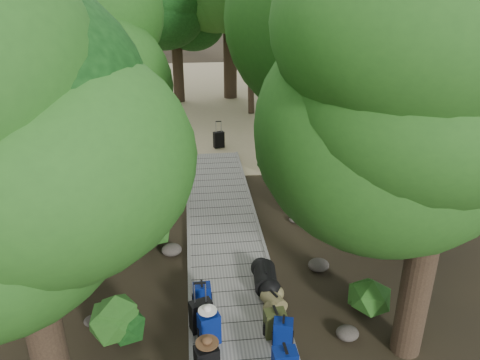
{
  "coord_description": "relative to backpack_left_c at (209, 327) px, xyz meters",
  "views": [
    {
      "loc": [
        -0.79,
        -9.82,
        6.55
      ],
      "look_at": [
        0.58,
        2.45,
        1.0
      ],
      "focal_mm": 35.0,
      "sensor_mm": 36.0,
      "label": 1
    }
  ],
  "objects": [
    {
      "name": "rock_right_d",
      "position": [
        3.02,
        7.13,
        -0.34
      ],
      "size": [
        0.5,
        0.45,
        0.28
      ],
      "primitive_type": null,
      "color": "#4C473F",
      "rests_on": "ground"
    },
    {
      "name": "sand_beach",
      "position": [
        0.61,
        18.97,
        -0.47
      ],
      "size": [
        40.0,
        22.0,
        0.02
      ],
      "primitive_type": "cube",
      "color": "tan",
      "rests_on": "ground"
    },
    {
      "name": "backpack_right_c",
      "position": [
        1.36,
        -0.22,
        -0.05
      ],
      "size": [
        0.41,
        0.33,
        0.61
      ],
      "primitive_type": null,
      "rotation": [
        0.0,
        0.0,
        -0.25
      ],
      "color": "navy",
      "rests_on": "boardwalk"
    },
    {
      "name": "rock_left_d",
      "position": [
        -1.3,
        5.49,
        -0.4
      ],
      "size": [
        0.27,
        0.24,
        0.15
      ],
      "primitive_type": null,
      "color": "#4C473F",
      "rests_on": "ground"
    },
    {
      "name": "backpack_right_d",
      "position": [
        1.26,
        0.06,
        -0.06
      ],
      "size": [
        0.42,
        0.32,
        0.6
      ],
      "primitive_type": null,
      "rotation": [
        0.0,
        0.0,
        0.09
      ],
      "color": "#3C401D",
      "rests_on": "boardwalk"
    },
    {
      "name": "shrub_left_c",
      "position": [
        -2.44,
        7.79,
        0.07
      ],
      "size": [
        1.22,
        1.22,
        1.1
      ],
      "primitive_type": null,
      "color": "#225419",
      "rests_on": "ground"
    },
    {
      "name": "tree_back_d",
      "position": [
        -4.84,
        17.03,
        3.5
      ],
      "size": [
        4.78,
        4.78,
        7.96
      ],
      "primitive_type": null,
      "color": "black",
      "rests_on": "ground"
    },
    {
      "name": "ground",
      "position": [
        0.61,
        2.97,
        -0.48
      ],
      "size": [
        120.0,
        120.0,
        0.0
      ],
      "primitive_type": "plane",
      "color": "black",
      "rests_on": "ground"
    },
    {
      "name": "tree_left_c",
      "position": [
        -2.95,
        5.57,
        3.31
      ],
      "size": [
        4.36,
        4.36,
        7.59
      ],
      "primitive_type": null,
      "color": "black",
      "rests_on": "ground"
    },
    {
      "name": "rock_right_c",
      "position": [
        2.63,
        4.56,
        -0.4
      ],
      "size": [
        0.28,
        0.25,
        0.15
      ],
      "primitive_type": null,
      "color": "#4C473F",
      "rests_on": "ground"
    },
    {
      "name": "shrub_right_a",
      "position": [
        3.12,
        0.52,
        -0.01
      ],
      "size": [
        1.04,
        1.04,
        0.93
      ],
      "primitive_type": null,
      "color": "#225419",
      "rests_on": "ground"
    },
    {
      "name": "tree_right_a",
      "position": [
        3.66,
        -0.47,
        3.4
      ],
      "size": [
        4.65,
        4.65,
        7.76
      ],
      "primitive_type": null,
      "color": "black",
      "rests_on": "ground"
    },
    {
      "name": "palm_right_c",
      "position": [
        3.13,
        15.86,
        2.86
      ],
      "size": [
        4.2,
        4.2,
        6.69
      ],
      "primitive_type": null,
      "color": "#184313",
      "rests_on": "ground"
    },
    {
      "name": "rock_right_b",
      "position": [
        2.71,
        2.21,
        -0.34
      ],
      "size": [
        0.51,
        0.46,
        0.28
      ],
      "primitive_type": null,
      "color": "#4C473F",
      "rests_on": "ground"
    },
    {
      "name": "tree_left_a",
      "position": [
        -2.39,
        -1.37,
        3.28
      ],
      "size": [
        4.51,
        4.51,
        7.51
      ],
      "primitive_type": null,
      "color": "black",
      "rests_on": "ground"
    },
    {
      "name": "palm_left_a",
      "position": [
        -3.41,
        9.72,
        2.81
      ],
      "size": [
        4.14,
        4.14,
        6.58
      ],
      "primitive_type": null,
      "color": "#184313",
      "rests_on": "ground"
    },
    {
      "name": "tree_right_e",
      "position": [
        4.77,
        10.41,
        4.43
      ],
      "size": [
        5.45,
        5.45,
        9.81
      ],
      "primitive_type": null,
      "color": "black",
      "rests_on": "ground"
    },
    {
      "name": "rock_right_a",
      "position": [
        2.67,
        -0.07,
        -0.36
      ],
      "size": [
        0.45,
        0.4,
        0.25
      ],
      "primitive_type": null,
      "color": "#4C473F",
      "rests_on": "ground"
    },
    {
      "name": "tree_right_c",
      "position": [
        4.29,
        4.79,
        4.23
      ],
      "size": [
        5.44,
        5.44,
        9.41
      ],
      "primitive_type": null,
      "color": "black",
      "rests_on": "ground"
    },
    {
      "name": "shrub_left_a",
      "position": [
        -1.68,
        0.47,
        0.01
      ],
      "size": [
        1.1,
        1.1,
        0.99
      ],
      "primitive_type": null,
      "color": "#225419",
      "rests_on": "ground"
    },
    {
      "name": "sun_lounger",
      "position": [
        3.61,
        13.63,
        -0.15
      ],
      "size": [
        1.12,
        1.99,
        0.61
      ],
      "primitive_type": null,
      "rotation": [
        0.0,
        0.0,
        0.29
      ],
      "color": "silver",
      "rests_on": "sand_beach"
    },
    {
      "name": "kayak",
      "position": [
        -2.2,
        13.4,
        -0.29
      ],
      "size": [
        1.53,
        3.44,
        0.34
      ],
      "primitive_type": "ellipsoid",
      "rotation": [
        0.0,
        0.0,
        -0.24
      ],
      "color": "red",
      "rests_on": "sand_beach"
    },
    {
      "name": "rock_left_b",
      "position": [
        -2.33,
        0.87,
        -0.39
      ],
      "size": [
        0.34,
        0.3,
        0.19
      ],
      "primitive_type": null,
      "color": "#4C473F",
      "rests_on": "ground"
    },
    {
      "name": "suitcase_on_boardwalk",
      "position": [
        -0.14,
        0.36,
        -0.03
      ],
      "size": [
        0.48,
        0.36,
        0.66
      ],
      "primitive_type": null,
      "rotation": [
        0.0,
        0.0,
        0.33
      ],
      "color": "black",
      "rests_on": "boardwalk"
    },
    {
      "name": "palm_right_a",
      "position": [
        3.84,
        8.35,
        3.46
      ],
      "size": [
        4.62,
        4.62,
        7.88
      ],
      "primitive_type": null,
      "color": "#184313",
      "rests_on": "ground"
    },
    {
      "name": "tree_right_d",
      "position": [
        5.96,
        7.6,
        4.75
      ],
      "size": [
        5.7,
        5.7,
        10.45
      ],
      "primitive_type": null,
      "color": "black",
      "rests_on": "ground"
    },
    {
      "name": "backpack_left_d",
      "position": [
        -0.09,
        1.08,
        -0.08
      ],
      "size": [
        0.37,
        0.27,
        0.56
      ],
      "primitive_type": null,
      "rotation": [
        0.0,
        0.0,
        0.02
      ],
      "color": "navy",
      "rests_on": "boardwalk"
    },
    {
      "name": "palm_right_b",
      "position": [
        5.87,
        14.23,
        4.19
      ],
      "size": [
        4.84,
        4.84,
        9.35
      ],
      "primitive_type": null,
      "color": "#184313",
      "rests_on": "ground"
    },
    {
      "name": "rock_left_c",
      "position": [
        -0.79,
        3.27,
        -0.34
      ],
      "size": [
        0.51,
        0.46,
        0.28
      ],
      "primitive_type": null,
      "color": "#4C473F",
      "rests_on": "ground"
    },
    {
      "name": "tree_right_b",
      "position": [
        5.24,
        2.62,
        4.26
      ],
      "size": [
        5.31,
        5.31,
        9.48
      ],
      "primitive_type": null,
      "color": "black",
      "rests_on": "ground"
    },
    {
      "name": "backpack_left_c",
      "position": [
        0.0,
        0.0,
        0.0
      ],
      "size": [
        0.45,
        0.38,
        0.72
      ],
      "primitive_type": null,
      "rotation": [
        0.0,
        0.0,
        0.3
      ],
      "color": "navy",
      "rests_on": "boardwalk"
    },
    {
      "name": "shrub_left_b",
      "position": [
        -1.32,
        3.79,
        -0.1
      ],
      "size": [
        0.84,
        0.84,
        0.75
      ],
      "primitive_type": null,
      "color": "#225419",
      "rests_on": "ground"
    },
    {
      "name": "duffel_right_black",
      "position": [
        1.31,
        1.53,
        -0.11
      ],
      "size": [
        0.56,
        0.83,
        0.5
      ],
      "primitive_type": null,
      "rotation": [
        0.0,
        0.0,
        -0.09
      ],
      "color": "black",
      "rests_on": "boardwalk"
    },
    {
      "name": "duffel_right_khaki",
      "position": [
        1.37,
        0.82,
        -0.18
      ],
      "size": [
        0.53,
        0.62,
        0.35
      ],
      "primitive_type": null,
      "rotation": [
        0.0,
        0.0,
        0.4
      ],
      "color": "brown",
      "rests_on": "boardwalk"
    },
    {
      "name": "tree_back_c",
      "position": [
        5.17,
        18.27,
        4.33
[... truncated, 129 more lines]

